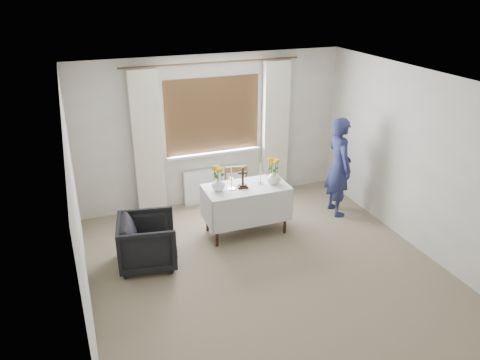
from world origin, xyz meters
name	(u,v)px	position (x,y,z in m)	size (l,w,h in m)	color
ground	(272,277)	(0.00, 0.00, 0.00)	(5.00, 5.00, 0.00)	#807058
altar_table	(246,210)	(0.10, 1.22, 0.38)	(1.24, 0.64, 0.76)	silver
wooden_chair	(238,195)	(0.13, 1.65, 0.43)	(0.39, 0.39, 0.85)	brown
armchair	(148,242)	(-1.44, 0.87, 0.35)	(0.74, 0.76, 0.69)	black
person	(339,167)	(1.74, 1.32, 0.81)	(0.59, 0.39, 1.62)	navy
radiator	(215,185)	(0.00, 2.42, 0.30)	(1.10, 0.10, 0.60)	white
wooden_cross	(243,178)	(0.04, 1.20, 0.92)	(0.15, 0.10, 0.31)	black
candlestick_left	(231,178)	(-0.13, 1.21, 0.94)	(0.10, 0.10, 0.36)	silver
candlestick_right	(261,173)	(0.34, 1.24, 0.93)	(0.09, 0.09, 0.33)	silver
flower_vase_left	(218,184)	(-0.32, 1.24, 0.87)	(0.20, 0.20, 0.21)	white
flower_vase_right	(273,177)	(0.52, 1.18, 0.86)	(0.19, 0.19, 0.20)	white
wicker_basket	(272,176)	(0.59, 1.37, 0.80)	(0.18, 0.18, 0.07)	brown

